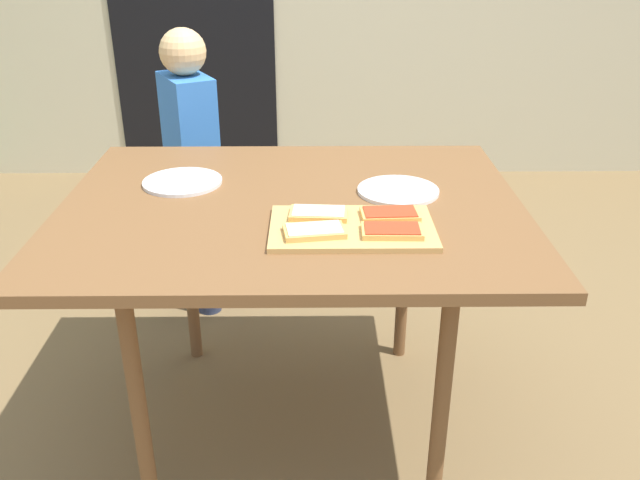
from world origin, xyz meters
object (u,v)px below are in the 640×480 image
cutting_board (352,228)px  child_left (192,158)px  plate_white_right (398,191)px  dining_table (292,223)px  pizza_slice_near_left (314,231)px  pizza_slice_near_right (392,231)px  plate_white_left (183,182)px  pizza_slice_far_left (319,213)px  pizza_slice_far_right (390,214)px

cutting_board → child_left: 1.05m
plate_white_right → child_left: 0.95m
dining_table → pizza_slice_near_left: pizza_slice_near_left is taller
dining_table → child_left: size_ratio=1.13×
pizza_slice_near_right → pizza_slice_near_left: size_ratio=0.94×
pizza_slice_near_left → plate_white_left: 0.52m
cutting_board → pizza_slice_near_left: bearing=-152.1°
plate_white_right → pizza_slice_far_left: bearing=-138.7°
pizza_slice_near_right → pizza_slice_far_right: (0.01, 0.10, 0.00)m
plate_white_right → pizza_slice_near_right: bearing=-99.4°
dining_table → pizza_slice_near_left: (0.06, -0.22, 0.08)m
pizza_slice_far_left → plate_white_right: (0.22, 0.19, -0.02)m
pizza_slice_far_left → cutting_board: bearing=-34.7°
child_left → pizza_slice_far_left: bearing=-61.7°
pizza_slice_near_left → plate_white_left: pizza_slice_near_left is taller
pizza_slice_near_left → plate_white_right: (0.23, 0.29, -0.02)m
dining_table → child_left: 0.82m
pizza_slice_near_right → plate_white_right: 0.30m
plate_white_left → pizza_slice_near_left: bearing=-44.8°
cutting_board → plate_white_right: (0.14, 0.24, -0.00)m
pizza_slice_near_left → plate_white_right: pizza_slice_near_left is taller
pizza_slice_near_left → plate_white_right: bearing=52.1°
child_left → pizza_slice_near_left: bearing=-64.8°
dining_table → pizza_slice_near_left: bearing=-75.2°
dining_table → cutting_board: 0.24m
cutting_board → pizza_slice_far_left: pizza_slice_far_left is taller
dining_table → pizza_slice_far_left: 0.16m
pizza_slice_far_left → pizza_slice_far_right: bearing=-2.0°
pizza_slice_near_left → pizza_slice_far_left: bearing=84.1°
pizza_slice_near_right → pizza_slice_near_left: bearing=180.0°
pizza_slice_far_left → child_left: child_left is taller
plate_white_left → child_left: bearing=97.6°
pizza_slice_far_left → plate_white_left: pizza_slice_far_left is taller
pizza_slice_far_left → pizza_slice_near_right: bearing=-31.3°
pizza_slice_far_right → child_left: 1.07m
plate_white_right → pizza_slice_near_left: bearing=-127.9°
plate_white_right → child_left: child_left is taller
cutting_board → plate_white_right: bearing=60.6°
cutting_board → plate_white_right: 0.28m
pizza_slice_far_left → pizza_slice_near_right: (0.17, -0.10, 0.00)m
pizza_slice_near_right → child_left: size_ratio=0.13×
pizza_slice_near_left → pizza_slice_far_right: size_ratio=1.04×
pizza_slice_far_right → plate_white_right: 0.20m
pizza_slice_far_right → plate_white_left: 0.61m
dining_table → child_left: bearing=118.1°
cutting_board → plate_white_left: cutting_board is taller
pizza_slice_near_left → dining_table: bearing=104.8°
dining_table → pizza_slice_near_right: bearing=-43.3°
pizza_slice_far_left → pizza_slice_near_left: 0.10m
pizza_slice_far_left → plate_white_left: 0.46m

